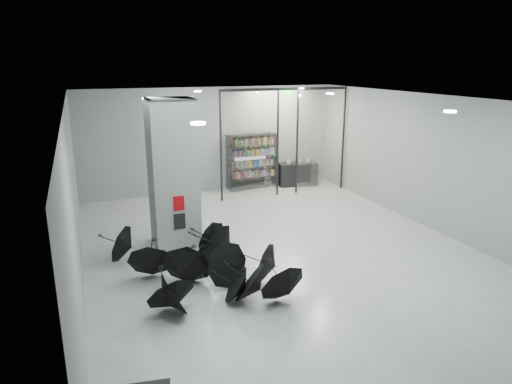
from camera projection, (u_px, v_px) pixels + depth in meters
name	position (u px, v px, depth m)	size (l,w,h in m)	color
room	(290.00, 149.00, 11.27)	(14.00, 14.02, 4.01)	gray
column	(173.00, 174.00, 12.43)	(1.20, 1.20, 4.00)	slate
fire_cabinet	(179.00, 203.00, 12.05)	(0.28, 0.04, 0.38)	#A50A07
info_panel	(180.00, 221.00, 12.19)	(0.30, 0.03, 0.42)	black
exit_sign	(288.00, 93.00, 16.60)	(0.30, 0.06, 0.15)	#0CE533
glass_partition	(285.00, 138.00, 17.22)	(5.06, 0.08, 4.00)	silver
bookshelf	(252.00, 161.00, 18.34)	(1.99, 0.40, 2.19)	black
shop_counter	(298.00, 174.00, 18.98)	(1.55, 0.62, 0.93)	black
umbrella_cluster	(208.00, 272.00, 10.50)	(4.18, 4.65, 1.32)	black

